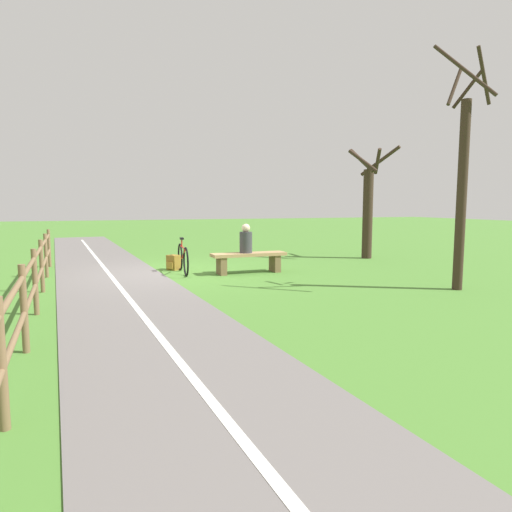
{
  "coord_description": "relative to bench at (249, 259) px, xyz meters",
  "views": [
    {
      "loc": [
        1.76,
        11.3,
        1.73
      ],
      "look_at": [
        -1.11,
        3.35,
        0.75
      ],
      "focal_mm": 31.66,
      "sensor_mm": 36.0,
      "label": 1
    }
  ],
  "objects": [
    {
      "name": "tree_mid_field",
      "position": [
        -4.6,
        -1.69,
        1.33
      ],
      "size": [
        1.65,
        1.63,
        3.57
      ],
      "color": "#38281E",
      "rests_on": "ground_plane"
    },
    {
      "name": "person_seated",
      "position": [
        0.08,
        0.0,
        0.47
      ],
      "size": [
        0.32,
        0.32,
        0.73
      ],
      "rotation": [
        0.0,
        0.0,
        0.02
      ],
      "color": "#38383D",
      "rests_on": "bench"
    },
    {
      "name": "paved_path",
      "position": [
        3.01,
        3.36,
        -0.35
      ],
      "size": [
        5.08,
        36.08,
        0.02
      ],
      "primitive_type": "cube",
      "rotation": [
        0.0,
        0.0,
        0.07
      ],
      "color": "#66605E",
      "rests_on": "ground_plane"
    },
    {
      "name": "backpack",
      "position": [
        1.7,
        -1.19,
        -0.16
      ],
      "size": [
        0.39,
        0.4,
        0.39
      ],
      "rotation": [
        0.0,
        0.0,
        5.35
      ],
      "color": "olive",
      "rests_on": "ground_plane"
    },
    {
      "name": "path_centre_line",
      "position": [
        3.01,
        3.36,
        -0.34
      ],
      "size": [
        2.47,
        31.92,
        0.0
      ],
      "primitive_type": "cube",
      "rotation": [
        0.0,
        0.0,
        0.07
      ],
      "color": "silver",
      "rests_on": "paved_path"
    },
    {
      "name": "ground_plane",
      "position": [
        1.89,
        -0.64,
        -0.36
      ],
      "size": [
        80.0,
        80.0,
        0.0
      ],
      "primitive_type": "plane",
      "color": "#477A2D"
    },
    {
      "name": "bicycle",
      "position": [
        1.57,
        -0.53,
        0.02
      ],
      "size": [
        0.14,
        1.76,
        0.89
      ],
      "rotation": [
        0.0,
        0.0,
        1.52
      ],
      "color": "black",
      "rests_on": "ground_plane"
    },
    {
      "name": "bench",
      "position": [
        0.0,
        0.0,
        0.0
      ],
      "size": [
        1.92,
        0.51,
        0.51
      ],
      "rotation": [
        0.0,
        0.0,
        0.02
      ],
      "color": "#A88456",
      "rests_on": "ground_plane"
    },
    {
      "name": "tree_far_right",
      "position": [
        -3.26,
        3.55,
        1.8
      ],
      "size": [
        1.24,
        1.2,
        4.7
      ],
      "color": "#38281E",
      "rests_on": "ground_plane"
    },
    {
      "name": "fence_roadside",
      "position": [
        4.54,
        2.96,
        0.26
      ],
      "size": [
        0.65,
        11.88,
        1.04
      ],
      "rotation": [
        0.0,
        0.0,
        1.62
      ],
      "color": "brown",
      "rests_on": "ground_plane"
    }
  ]
}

